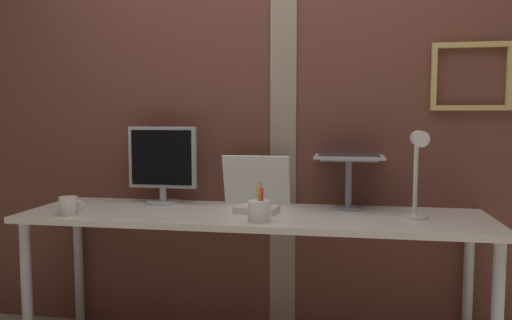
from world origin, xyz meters
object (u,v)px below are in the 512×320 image
at_px(monitor, 163,161).
at_px(desk_lamp, 418,165).
at_px(pen_cup, 259,211).
at_px(coffee_mug, 69,206).
at_px(laptop, 349,146).
at_px(whiteboard_panel, 256,180).

bearing_deg(monitor, desk_lamp, -10.31).
xyz_separation_m(monitor, pen_cup, (0.59, -0.38, -0.18)).
xyz_separation_m(pen_cup, coffee_mug, (-0.92, 0.00, -0.00)).
bearing_deg(desk_lamp, laptop, 134.40).
relative_size(laptop, desk_lamp, 0.85).
bearing_deg(desk_lamp, pen_cup, -167.86).
distance_m(whiteboard_panel, desk_lamp, 0.83).
bearing_deg(desk_lamp, coffee_mug, -174.71).
height_order(laptop, pen_cup, laptop).
bearing_deg(pen_cup, laptop, 49.09).
distance_m(monitor, laptop, 0.99).
relative_size(laptop, pen_cup, 1.94).
bearing_deg(monitor, whiteboard_panel, 4.54).
distance_m(laptop, pen_cup, 0.66).
xyz_separation_m(whiteboard_panel, coffee_mug, (-0.83, -0.42, -0.09)).
bearing_deg(whiteboard_panel, pen_cup, -78.72).
relative_size(whiteboard_panel, pen_cup, 1.99).
bearing_deg(laptop, monitor, -175.77).
distance_m(desk_lamp, coffee_mug, 1.63).
bearing_deg(coffee_mug, pen_cup, -0.01).
bearing_deg(coffee_mug, monitor, 49.31).
xyz_separation_m(laptop, pen_cup, (-0.39, -0.46, -0.27)).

